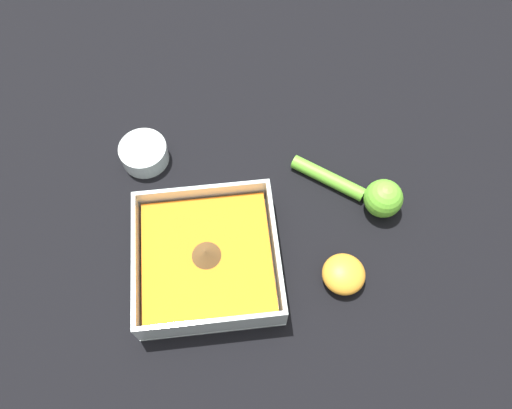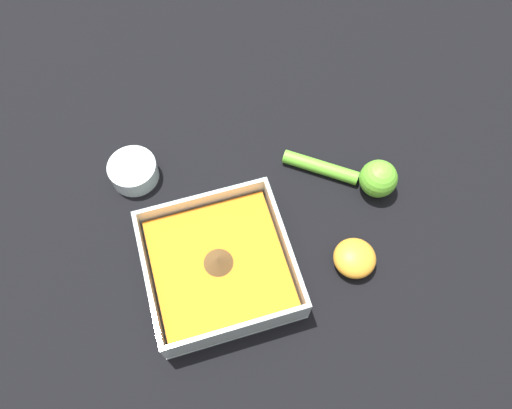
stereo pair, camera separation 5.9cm
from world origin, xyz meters
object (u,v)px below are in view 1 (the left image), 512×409
at_px(spice_bowl, 144,154).
at_px(square_dish, 208,260).
at_px(lemon_squeezer, 370,194).
at_px(lemon_half, 344,274).

bearing_deg(spice_bowl, square_dish, 114.89).
xyz_separation_m(square_dish, spice_bowl, (0.09, -0.19, -0.01)).
distance_m(lemon_squeezer, lemon_half, 0.13).
xyz_separation_m(lemon_squeezer, lemon_half, (0.06, 0.12, -0.01)).
bearing_deg(lemon_squeezer, lemon_half, -81.04).
relative_size(square_dish, spice_bowl, 2.65).
bearing_deg(lemon_half, spice_bowl, -39.96).
bearing_deg(square_dish, lemon_half, 167.66).
bearing_deg(square_dish, lemon_squeezer, -163.05).
relative_size(square_dish, lemon_half, 3.26).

